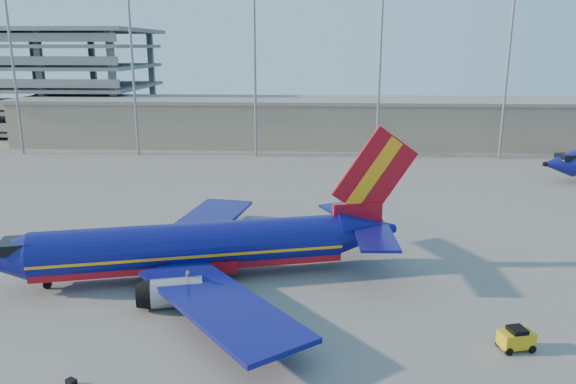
# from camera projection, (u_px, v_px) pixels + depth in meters

# --- Properties ---
(ground) EXTENTS (220.00, 220.00, 0.00)m
(ground) POSITION_uv_depth(u_px,v_px,m) (257.00, 256.00, 49.22)
(ground) COLOR slate
(ground) RESTS_ON ground
(terminal_building) EXTENTS (122.00, 16.00, 8.50)m
(terminal_building) POSITION_uv_depth(u_px,v_px,m) (343.00, 122.00, 103.68)
(terminal_building) COLOR #9C8A6B
(terminal_building) RESTS_ON ground
(parking_garage) EXTENTS (62.00, 32.00, 21.40)m
(parking_garage) POSITION_uv_depth(u_px,v_px,m) (6.00, 75.00, 120.95)
(parking_garage) COLOR slate
(parking_garage) RESTS_ON ground
(light_mast_row) EXTENTS (101.60, 1.60, 28.65)m
(light_mast_row) POSITION_uv_depth(u_px,v_px,m) (317.00, 48.00, 89.00)
(light_mast_row) COLOR gray
(light_mast_row) RESTS_ON ground
(aircraft_main) EXTENTS (33.97, 32.27, 11.71)m
(aircraft_main) POSITION_uv_depth(u_px,v_px,m) (202.00, 247.00, 44.14)
(aircraft_main) COLOR navy
(aircraft_main) RESTS_ON ground
(baggage_tug) EXTENTS (2.26, 1.68, 1.45)m
(baggage_tug) POSITION_uv_depth(u_px,v_px,m) (516.00, 338.00, 33.81)
(baggage_tug) COLOR gold
(baggage_tug) RESTS_ON ground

